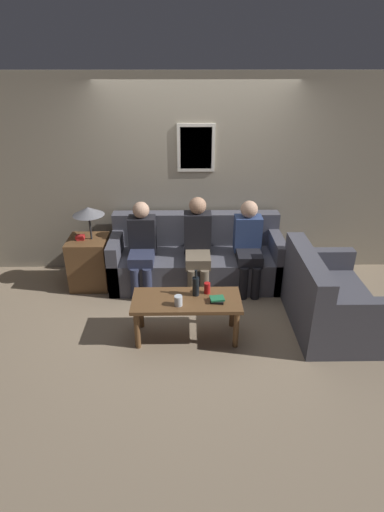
{
  "coord_description": "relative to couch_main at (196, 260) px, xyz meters",
  "views": [
    {
      "loc": [
        -0.13,
        -4.24,
        2.75
      ],
      "look_at": [
        -0.07,
        -0.14,
        0.69
      ],
      "focal_mm": 28.0,
      "sensor_mm": 36.0,
      "label": 1
    }
  ],
  "objects": [
    {
      "name": "soda_can",
      "position": [
        0.09,
        -1.11,
        0.23
      ],
      "size": [
        0.07,
        0.07,
        0.12
      ],
      "color": "red",
      "rests_on": "coffee_table"
    },
    {
      "name": "person_right",
      "position": [
        0.65,
        -0.17,
        0.32
      ],
      "size": [
        0.34,
        0.57,
        1.15
      ],
      "color": "black",
      "rests_on": "ground_plane"
    },
    {
      "name": "couch_side",
      "position": [
        1.42,
        -1.04,
        0.0
      ],
      "size": [
        0.82,
        1.24,
        0.88
      ],
      "rotation": [
        0.0,
        0.0,
        1.57
      ],
      "color": "#4C4C56",
      "rests_on": "ground_plane"
    },
    {
      "name": "book_stack",
      "position": [
        0.18,
        -1.27,
        0.19
      ],
      "size": [
        0.16,
        0.14,
        0.05
      ],
      "color": "black",
      "rests_on": "coffee_table"
    },
    {
      "name": "person_left",
      "position": [
        -0.69,
        -0.17,
        0.32
      ],
      "size": [
        0.34,
        0.58,
        1.14
      ],
      "color": "#2D334C",
      "rests_on": "ground_plane"
    },
    {
      "name": "coffee_table",
      "position": [
        -0.13,
        -1.22,
        0.09
      ],
      "size": [
        1.14,
        0.48,
        0.48
      ],
      "color": "brown",
      "rests_on": "ground_plane"
    },
    {
      "name": "ground_plane",
      "position": [
        0.0,
        -0.49,
        -0.31
      ],
      "size": [
        16.0,
        16.0,
        0.0
      ],
      "primitive_type": "plane",
      "color": "gray"
    },
    {
      "name": "person_middle",
      "position": [
        0.01,
        -0.2,
        0.35
      ],
      "size": [
        0.34,
        0.6,
        1.21
      ],
      "color": "#756651",
      "rests_on": "ground_plane"
    },
    {
      "name": "wall_back",
      "position": [
        0.0,
        0.44,
        0.99
      ],
      "size": [
        9.0,
        0.08,
        2.6
      ],
      "color": "#9E937F",
      "rests_on": "ground_plane"
    },
    {
      "name": "wine_bottle",
      "position": [
        -0.03,
        -1.14,
        0.28
      ],
      "size": [
        0.07,
        0.07,
        0.3
      ],
      "color": "black",
      "rests_on": "coffee_table"
    },
    {
      "name": "side_table_with_lamp",
      "position": [
        -1.39,
        -0.1,
        0.09
      ],
      "size": [
        0.5,
        0.49,
        1.09
      ],
      "color": "brown",
      "rests_on": "ground_plane"
    },
    {
      "name": "drinking_glass",
      "position": [
        -0.21,
        -1.34,
        0.22
      ],
      "size": [
        0.08,
        0.08,
        0.11
      ],
      "color": "silver",
      "rests_on": "coffee_table"
    },
    {
      "name": "couch_main",
      "position": [
        0.0,
        0.0,
        0.0
      ],
      "size": [
        2.22,
        0.82,
        0.88
      ],
      "color": "#4C4C56",
      "rests_on": "ground_plane"
    }
  ]
}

